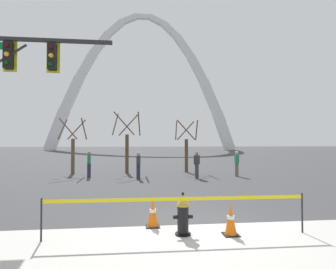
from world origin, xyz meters
name	(u,v)px	position (x,y,z in m)	size (l,w,h in m)	color
ground_plane	(194,223)	(0.00, 0.00, 0.00)	(240.00, 240.00, 0.00)	#3D3D3F
fire_hydrant	(183,215)	(-0.44, -0.93, 0.47)	(0.46, 0.48, 0.99)	black
caution_tape_barrier	(178,208)	(-0.59, -1.07, 0.66)	(6.02, 0.12, 0.94)	#232326
traffic_cone_by_hydrant	(231,220)	(0.66, -1.08, 0.36)	(0.36, 0.36, 0.73)	black
traffic_cone_mid_sidewalk	(153,213)	(-1.11, -0.25, 0.36)	(0.36, 0.36, 0.73)	black
traffic_signal_gantry	(0,84)	(-6.03, 2.32, 4.07)	(5.02, 0.44, 6.00)	#232326
monument_arch	(143,89)	(0.00, 65.83, 16.14)	(49.43, 2.43, 36.41)	silver
tree_far_left	(73,149)	(-5.83, 12.09, 1.67)	(1.74, 1.75, 3.75)	brown
tree_left_mid	(127,146)	(-2.21, 12.25, 1.88)	(1.95, 1.96, 4.22)	brown
tree_center_left	(186,149)	(2.01, 12.34, 1.65)	(1.72, 1.73, 3.72)	brown
pedestrian_walking_left	(237,163)	(4.74, 9.61, 0.82)	(0.22, 0.35, 1.59)	brown
pedestrian_standing_center	(197,165)	(2.02, 8.89, 0.82)	(0.39, 0.37, 1.59)	#38383D
pedestrian_walking_right	(138,165)	(-1.43, 8.95, 0.82)	(0.24, 0.36, 1.59)	#232847
pedestrian_near_trees	(89,164)	(-4.42, 10.07, 0.82)	(0.25, 0.37, 1.59)	#232847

